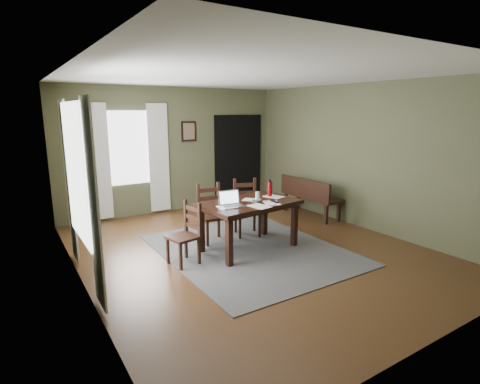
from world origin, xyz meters
TOP-DOWN VIEW (x-y plane):
  - ground at (0.00, 0.00)m, footprint 5.00×6.00m
  - room_shell at (0.00, 0.00)m, footprint 5.02×6.02m
  - rug at (0.00, 0.00)m, footprint 2.60×3.20m
  - dining_table at (0.01, 0.05)m, footprint 1.65×1.10m
  - chair_end at (-1.09, 0.04)m, footprint 0.47×0.47m
  - chair_back_left at (-0.32, 0.70)m, footprint 0.47×0.48m
  - chair_back_right at (0.39, 0.68)m, footprint 0.56×0.56m
  - bench at (2.15, 0.98)m, footprint 0.46×1.44m
  - laptop at (-0.38, -0.03)m, footprint 0.37×0.31m
  - computer_mouse at (0.06, -0.06)m, footprint 0.07×0.11m
  - tv_remote at (0.33, -0.19)m, footprint 0.06×0.19m
  - drinking_glass at (0.14, 0.01)m, footprint 0.09×0.09m
  - water_bottle at (0.51, 0.18)m, footprint 0.09×0.09m
  - paper_a at (-0.50, -0.07)m, footprint 0.25×0.30m
  - paper_b at (0.26, -0.21)m, footprint 0.34×0.38m
  - paper_c at (0.11, 0.13)m, footprint 0.34×0.35m
  - paper_d at (0.55, 0.12)m, footprint 0.31×0.36m
  - paper_e at (-0.03, -0.28)m, footprint 0.30×0.36m
  - window_left at (-2.47, 0.20)m, footprint 0.01×1.30m
  - window_back at (-1.00, 2.97)m, footprint 1.00×0.01m
  - curtain_left_near at (-2.44, -0.62)m, footprint 0.03×0.48m
  - curtain_left_far at (-2.44, 1.02)m, footprint 0.03×0.48m
  - curtain_back_left at (-1.62, 2.94)m, footprint 0.44×0.03m
  - curtain_back_right at (-0.38, 2.94)m, footprint 0.44×0.03m
  - framed_picture at (0.35, 2.97)m, footprint 0.34×0.03m
  - doorway_back at (1.65, 2.97)m, footprint 1.30×0.03m

SIDE VIEW (x-z plane):
  - ground at x=0.00m, z-range -0.01..0.00m
  - rug at x=0.00m, z-range 0.00..0.01m
  - chair_end at x=-1.09m, z-range -0.01..0.90m
  - chair_back_left at x=-0.32m, z-range -0.01..0.98m
  - bench at x=2.15m, z-range 0.08..0.89m
  - chair_back_right at x=0.39m, z-range -0.01..0.99m
  - dining_table at x=0.01m, z-range 0.30..1.08m
  - paper_a at x=-0.50m, z-range 0.79..0.79m
  - paper_c at x=0.11m, z-range 0.79..0.79m
  - paper_b at x=0.26m, z-range 0.79..0.79m
  - paper_d at x=0.55m, z-range 0.79..0.79m
  - paper_e at x=-0.03m, z-range 0.79..0.79m
  - tv_remote at x=0.33m, z-range 0.79..0.81m
  - computer_mouse at x=0.06m, z-range 0.79..0.82m
  - laptop at x=-0.38m, z-range 0.73..0.96m
  - drinking_glass at x=0.14m, z-range 0.79..0.94m
  - water_bottle at x=0.51m, z-range 0.78..1.06m
  - doorway_back at x=1.65m, z-range 0.00..2.10m
  - curtain_left_near at x=-2.44m, z-range 0.05..2.35m
  - curtain_left_far at x=-2.44m, z-range 0.05..2.35m
  - curtain_back_left at x=-1.62m, z-range 0.05..2.35m
  - curtain_back_right at x=-0.38m, z-range 0.05..2.35m
  - window_left at x=-2.47m, z-range 0.60..2.30m
  - window_back at x=-1.00m, z-range 0.70..2.20m
  - framed_picture at x=0.35m, z-range 1.53..1.97m
  - room_shell at x=0.00m, z-range 0.45..3.16m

